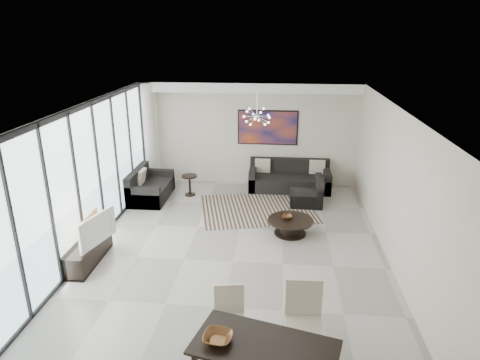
# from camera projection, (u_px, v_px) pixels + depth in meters

# --- Properties ---
(room_shell) EXTENTS (6.00, 9.00, 2.90)m
(room_shell) POSITION_uv_depth(u_px,v_px,m) (258.00, 193.00, 7.75)
(room_shell) COLOR #A8A39B
(room_shell) RESTS_ON ground
(window_wall) EXTENTS (0.37, 8.95, 2.90)m
(window_wall) POSITION_uv_depth(u_px,v_px,m) (82.00, 186.00, 8.03)
(window_wall) COLOR silver
(window_wall) RESTS_ON floor
(soffit) EXTENTS (5.98, 0.40, 0.26)m
(soffit) POSITION_uv_depth(u_px,v_px,m) (250.00, 87.00, 11.38)
(soffit) COLOR white
(soffit) RESTS_ON room_shell
(painting) EXTENTS (1.68, 0.04, 0.98)m
(painting) POSITION_uv_depth(u_px,v_px,m) (268.00, 128.00, 11.87)
(painting) COLOR #B74419
(painting) RESTS_ON room_shell
(chandelier) EXTENTS (0.66, 0.66, 0.71)m
(chandelier) POSITION_uv_depth(u_px,v_px,m) (257.00, 116.00, 9.80)
(chandelier) COLOR silver
(chandelier) RESTS_ON room_shell
(rug) EXTENTS (3.13, 2.66, 0.01)m
(rug) POSITION_uv_depth(u_px,v_px,m) (258.00, 209.00, 10.68)
(rug) COLOR black
(rug) RESTS_ON floor
(coffee_table) EXTENTS (0.99, 0.99, 0.35)m
(coffee_table) POSITION_uv_depth(u_px,v_px,m) (290.00, 226.00, 9.33)
(coffee_table) COLOR black
(coffee_table) RESTS_ON floor
(bowl_coffee) EXTENTS (0.30, 0.30, 0.08)m
(bowl_coffee) POSITION_uv_depth(u_px,v_px,m) (287.00, 217.00, 9.30)
(bowl_coffee) COLOR brown
(bowl_coffee) RESTS_ON coffee_table
(sofa_main) EXTENTS (2.22, 0.91, 0.81)m
(sofa_main) POSITION_uv_depth(u_px,v_px,m) (289.00, 180.00, 11.90)
(sofa_main) COLOR black
(sofa_main) RESTS_ON floor
(loveseat) EXTENTS (0.89, 1.58, 0.79)m
(loveseat) POSITION_uv_depth(u_px,v_px,m) (149.00, 189.00, 11.27)
(loveseat) COLOR black
(loveseat) RESTS_ON floor
(armchair) EXTENTS (0.81, 0.85, 0.71)m
(armchair) POSITION_uv_depth(u_px,v_px,m) (307.00, 195.00, 10.92)
(armchair) COLOR black
(armchair) RESTS_ON floor
(side_table) EXTENTS (0.41, 0.41, 0.56)m
(side_table) POSITION_uv_depth(u_px,v_px,m) (190.00, 182.00, 11.43)
(side_table) COLOR black
(side_table) RESTS_ON floor
(tv_console) EXTENTS (0.40, 1.41, 0.44)m
(tv_console) POSITION_uv_depth(u_px,v_px,m) (88.00, 252.00, 8.19)
(tv_console) COLOR black
(tv_console) RESTS_ON floor
(television) EXTENTS (0.39, 1.01, 0.58)m
(television) POSITION_uv_depth(u_px,v_px,m) (93.00, 229.00, 7.99)
(television) COLOR gray
(television) RESTS_ON tv_console
(dining_table) EXTENTS (1.88, 1.28, 0.72)m
(dining_table) POSITION_uv_depth(u_px,v_px,m) (265.00, 352.00, 5.10)
(dining_table) COLOR black
(dining_table) RESTS_ON floor
(dining_chair_nw) EXTENTS (0.48, 0.48, 0.91)m
(dining_chair_nw) POSITION_uv_depth(u_px,v_px,m) (230.00, 312.00, 5.97)
(dining_chair_nw) COLOR beige
(dining_chair_nw) RESTS_ON floor
(dining_chair_ne) EXTENTS (0.52, 0.52, 1.09)m
(dining_chair_ne) POSITION_uv_depth(u_px,v_px,m) (304.00, 313.00, 5.78)
(dining_chair_ne) COLOR beige
(dining_chair_ne) RESTS_ON floor
(bowl_dining) EXTENTS (0.40, 0.40, 0.09)m
(bowl_dining) POSITION_uv_depth(u_px,v_px,m) (218.00, 338.00, 5.14)
(bowl_dining) COLOR brown
(bowl_dining) RESTS_ON dining_table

